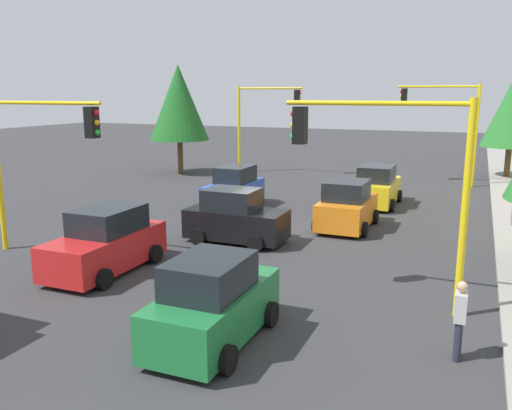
% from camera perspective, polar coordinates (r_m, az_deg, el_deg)
% --- Properties ---
extents(ground_plane, '(120.00, 120.00, 0.00)m').
position_cam_1_polar(ground_plane, '(21.43, 0.96, -2.68)').
color(ground_plane, '#353538').
extents(traffic_signal_far_left, '(0.36, 4.59, 5.91)m').
position_cam_1_polar(traffic_signal_far_left, '(33.34, 19.62, 9.15)').
color(traffic_signal_far_left, yellow).
rests_on(traffic_signal_far_left, ground).
extents(traffic_signal_far_right, '(0.36, 4.59, 5.84)m').
position_cam_1_polar(traffic_signal_far_right, '(35.88, 0.78, 9.92)').
color(traffic_signal_far_right, yellow).
rests_on(traffic_signal_far_right, ground).
extents(traffic_signal_near_right, '(0.36, 4.59, 5.25)m').
position_cam_1_polar(traffic_signal_near_right, '(18.85, -22.41, 5.95)').
color(traffic_signal_near_right, yellow).
rests_on(traffic_signal_near_right, ground).
extents(traffic_signal_near_left, '(0.36, 4.59, 5.32)m').
position_cam_1_polar(traffic_signal_near_left, '(13.51, 13.96, 4.65)').
color(traffic_signal_near_left, yellow).
rests_on(traffic_signal_near_left, ground).
extents(tree_opposite_side, '(3.97, 3.97, 7.25)m').
position_cam_1_polar(tree_opposite_side, '(36.41, -8.29, 10.81)').
color(tree_opposite_side, brown).
rests_on(tree_opposite_side, ground).
extents(car_black, '(2.03, 3.66, 1.98)m').
position_cam_1_polar(car_black, '(19.57, -2.22, -1.40)').
color(car_black, black).
rests_on(car_black, ground).
extents(car_red, '(4.16, 2.08, 1.98)m').
position_cam_1_polar(car_red, '(17.00, -15.80, -3.92)').
color(car_red, red).
rests_on(car_red, ground).
extents(car_yellow, '(4.00, 2.07, 1.98)m').
position_cam_1_polar(car_yellow, '(26.56, 12.84, 1.87)').
color(car_yellow, yellow).
rests_on(car_yellow, ground).
extents(car_green, '(3.80, 1.98, 1.98)m').
position_cam_1_polar(car_green, '(11.86, -4.64, -10.50)').
color(car_green, '#1E7238').
rests_on(car_green, ground).
extents(car_blue, '(3.91, 1.94, 1.98)m').
position_cam_1_polar(car_blue, '(25.48, -2.36, 1.74)').
color(car_blue, blue).
rests_on(car_blue, ground).
extents(car_orange, '(3.74, 2.11, 1.98)m').
position_cam_1_polar(car_orange, '(21.80, 9.74, -0.17)').
color(car_orange, orange).
rests_on(car_orange, ground).
extents(pedestrian_crossing, '(0.40, 0.24, 1.70)m').
position_cam_1_polar(pedestrian_crossing, '(11.85, 21.04, -11.26)').
color(pedestrian_crossing, '#262638').
rests_on(pedestrian_crossing, ground).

